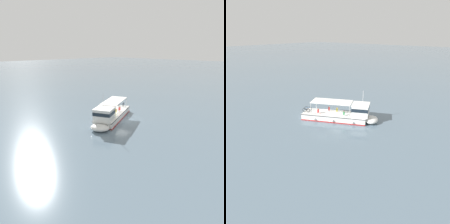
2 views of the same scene
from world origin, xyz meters
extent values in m
plane|color=slate|center=(0.00, 0.00, 0.00)|extent=(400.00, 400.00, 0.00)
cube|color=white|center=(1.59, 0.76, 0.55)|extent=(7.58, 11.12, 1.10)
ellipsoid|color=white|center=(-1.11, 6.34, 0.55)|extent=(3.61, 3.26, 1.01)
cube|color=red|center=(1.59, 0.76, 0.10)|extent=(7.62, 11.13, 0.16)
cube|color=#2D2D33|center=(1.59, 0.76, 1.02)|extent=(7.63, 11.14, 0.10)
cube|color=white|center=(-0.33, 4.72, 2.05)|extent=(3.58, 3.52, 1.90)
cube|color=#19232D|center=(-0.33, 4.72, 2.38)|extent=(3.66, 3.59, 0.56)
cube|color=white|center=(-0.33, 4.72, 3.06)|extent=(3.79, 3.74, 0.12)
cube|color=white|center=(1.78, 0.35, 3.15)|extent=(5.57, 7.31, 0.10)
cylinder|color=silver|center=(-0.85, 2.69, 2.10)|extent=(0.08, 0.08, 2.00)
cylinder|color=silver|center=(1.60, 3.87, 2.10)|extent=(0.08, 0.08, 2.00)
cylinder|color=silver|center=(1.97, -3.16, 2.10)|extent=(0.08, 0.08, 2.00)
cylinder|color=silver|center=(4.42, -1.98, 2.10)|extent=(0.08, 0.08, 2.00)
cylinder|color=silver|center=(-0.46, 4.99, 4.22)|extent=(0.06, 0.06, 2.20)
sphere|color=white|center=(1.71, 4.60, 0.50)|extent=(0.36, 0.36, 0.36)
sphere|color=white|center=(3.15, 1.62, 0.50)|extent=(0.36, 0.36, 0.36)
sphere|color=white|center=(4.50, -1.17, 0.50)|extent=(0.36, 0.36, 0.36)
torus|color=black|center=(3.16, -3.53, 1.43)|extent=(0.34, 0.62, 0.66)
torus|color=black|center=(3.47, -4.16, 1.43)|extent=(0.34, 0.62, 0.66)
cylinder|color=#1E478C|center=(3.32, -3.85, 1.55)|extent=(0.36, 0.66, 0.06)
torus|color=black|center=(3.97, -3.14, 1.43)|extent=(0.34, 0.62, 0.66)
torus|color=black|center=(4.28, -3.77, 1.43)|extent=(0.34, 0.62, 0.66)
cylinder|color=#232328|center=(4.13, -3.46, 1.55)|extent=(0.36, 0.66, 0.06)
cube|color=red|center=(3.38, -1.33, 1.56)|extent=(0.38, 0.34, 0.52)
sphere|color=#9E7051|center=(3.38, -1.33, 1.93)|extent=(0.20, 0.20, 0.20)
cube|color=red|center=(1.38, -0.66, 1.56)|extent=(0.38, 0.34, 0.52)
sphere|color=tan|center=(1.38, -0.66, 1.93)|extent=(0.20, 0.20, 0.20)
cube|color=yellow|center=(0.96, 0.77, 1.56)|extent=(0.38, 0.34, 0.52)
sphere|color=tan|center=(0.96, 0.77, 1.93)|extent=(0.20, 0.20, 0.20)
cube|color=#338C4C|center=(1.48, 2.66, 1.56)|extent=(0.38, 0.34, 0.52)
sphere|color=#9E7051|center=(1.48, 2.66, 1.93)|extent=(0.20, 0.20, 0.20)
camera|label=1|loc=(-22.78, 25.43, 11.92)|focal=32.93mm
camera|label=2|loc=(27.23, 22.44, 14.10)|focal=34.18mm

